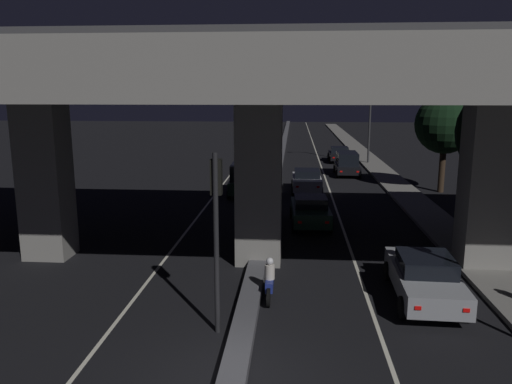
% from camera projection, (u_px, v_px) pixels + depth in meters
% --- Properties ---
extents(ground_plane, '(200.00, 200.00, 0.00)m').
position_uv_depth(ground_plane, '(234.00, 378.00, 11.65)').
color(ground_plane, black).
extents(lane_line_left_inner, '(0.12, 126.00, 0.00)m').
position_uv_depth(lane_line_left_inner, '(239.00, 164.00, 46.14)').
color(lane_line_left_inner, beige).
rests_on(lane_line_left_inner, ground_plane).
extents(lane_line_right_inner, '(0.12, 126.00, 0.00)m').
position_uv_depth(lane_line_right_inner, '(321.00, 165.00, 45.57)').
color(lane_line_right_inner, beige).
rests_on(lane_line_right_inner, ground_plane).
extents(median_divider, '(0.66, 126.00, 0.30)m').
position_uv_depth(median_divider, '(279.00, 163.00, 45.83)').
color(median_divider, '#4C4C51').
rests_on(median_divider, ground_plane).
extents(sidewalk_right, '(2.09, 126.00, 0.16)m').
position_uv_depth(sidewalk_right, '(388.00, 177.00, 38.36)').
color(sidewalk_right, slate).
rests_on(sidewalk_right, ground_plane).
extents(elevated_overpass, '(39.83, 11.82, 8.93)m').
position_uv_depth(elevated_overpass, '(251.00, 83.00, 18.32)').
color(elevated_overpass, gray).
rests_on(elevated_overpass, ground_plane).
extents(traffic_light_left_of_median, '(0.30, 0.49, 5.03)m').
position_uv_depth(traffic_light_left_of_median, '(216.00, 212.00, 13.32)').
color(traffic_light_left_of_median, black).
rests_on(traffic_light_left_of_median, ground_plane).
extents(street_lamp, '(2.15, 0.32, 8.81)m').
position_uv_depth(street_lamp, '(367.00, 108.00, 44.89)').
color(street_lamp, '#2D2D30').
rests_on(street_lamp, ground_plane).
extents(car_silver_lead, '(2.14, 4.71, 1.49)m').
position_uv_depth(car_silver_lead, '(424.00, 277.00, 15.94)').
color(car_silver_lead, gray).
rests_on(car_silver_lead, ground_plane).
extents(car_dark_green_second, '(2.07, 4.23, 1.49)m').
position_uv_depth(car_dark_green_second, '(310.00, 211.00, 24.77)').
color(car_dark_green_second, black).
rests_on(car_dark_green_second, ground_plane).
extents(car_white_third, '(2.05, 3.95, 1.53)m').
position_uv_depth(car_white_third, '(307.00, 180.00, 33.07)').
color(car_white_third, silver).
rests_on(car_white_third, ground_plane).
extents(car_black_fourth, '(1.96, 4.17, 1.83)m').
position_uv_depth(car_black_fourth, '(347.00, 163.00, 39.75)').
color(car_black_fourth, black).
rests_on(car_black_fourth, ground_plane).
extents(car_black_fifth, '(2.01, 4.04, 1.43)m').
position_uv_depth(car_black_fifth, '(339.00, 154.00, 47.31)').
color(car_black_fifth, black).
rests_on(car_black_fifth, ground_plane).
extents(car_dark_green_lead_oncoming, '(1.92, 3.99, 2.07)m').
position_uv_depth(car_dark_green_lead_oncoming, '(243.00, 179.00, 32.03)').
color(car_dark_green_lead_oncoming, black).
rests_on(car_dark_green_lead_oncoming, ground_plane).
extents(car_taxi_yellow_second_oncoming, '(2.21, 4.51, 1.85)m').
position_uv_depth(car_taxi_yellow_second_oncoming, '(258.00, 155.00, 44.51)').
color(car_taxi_yellow_second_oncoming, gold).
rests_on(car_taxi_yellow_second_oncoming, ground_plane).
extents(motorcycle_blue_filtering_near, '(0.32, 1.84, 1.38)m').
position_uv_depth(motorcycle_blue_filtering_near, '(270.00, 281.00, 16.00)').
color(motorcycle_blue_filtering_near, black).
rests_on(motorcycle_blue_filtering_near, ground_plane).
extents(roadside_tree_kerbside_near, '(4.55, 4.55, 7.03)m').
position_uv_depth(roadside_tree_kerbside_near, '(508.00, 133.00, 22.69)').
color(roadside_tree_kerbside_near, '#38281C').
rests_on(roadside_tree_kerbside_near, ground_plane).
extents(roadside_tree_kerbside_mid, '(3.86, 3.86, 6.43)m').
position_uv_depth(roadside_tree_kerbside_mid, '(445.00, 124.00, 32.31)').
color(roadside_tree_kerbside_mid, '#2D2116').
rests_on(roadside_tree_kerbside_mid, ground_plane).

